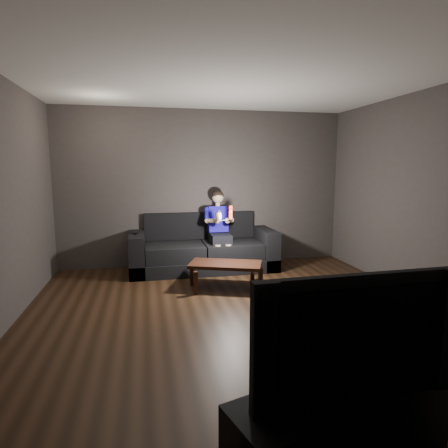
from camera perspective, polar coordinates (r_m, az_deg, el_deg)
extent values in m
plane|color=black|center=(4.48, 2.28, -13.84)|extent=(5.00, 5.00, 0.00)
cube|color=#3C3634|center=(6.60, -2.99, 5.46)|extent=(5.00, 0.04, 2.70)
cube|color=#3C3634|center=(1.86, 21.75, -3.17)|extent=(5.00, 0.04, 2.70)
cube|color=#3C3634|center=(5.35, 29.35, 3.64)|extent=(0.04, 5.00, 2.70)
cube|color=silver|center=(4.26, 2.52, 22.03)|extent=(5.00, 5.00, 0.02)
cube|color=black|center=(6.41, -3.21, -5.92)|extent=(2.41, 1.04, 0.21)
cube|color=black|center=(6.20, -7.50, -4.30)|extent=(0.95, 0.74, 0.25)
cube|color=black|center=(6.34, 1.25, -3.93)|extent=(0.95, 0.74, 0.25)
cube|color=black|center=(6.68, -3.77, -0.15)|extent=(1.93, 0.24, 0.47)
cube|color=black|center=(6.29, -13.08, -4.31)|extent=(0.24, 1.04, 0.66)
cube|color=black|center=(6.60, 6.15, -3.52)|extent=(0.24, 1.04, 0.66)
cube|color=black|center=(6.23, -0.56, -2.24)|extent=(0.33, 0.42, 0.15)
cube|color=navy|center=(6.40, -0.95, 0.73)|extent=(0.33, 0.24, 0.46)
cube|color=gold|center=(6.30, -0.79, 1.21)|extent=(0.10, 0.10, 0.11)
cube|color=red|center=(6.29, -0.79, 1.21)|extent=(0.07, 0.07, 0.07)
cylinder|color=tan|center=(6.37, -0.96, 2.98)|extent=(0.08, 0.08, 0.07)
sphere|color=tan|center=(6.36, -0.96, 4.11)|extent=(0.20, 0.20, 0.20)
ellipsoid|color=black|center=(6.37, -0.98, 4.32)|extent=(0.21, 0.21, 0.18)
cylinder|color=navy|center=(6.28, -2.65, 1.33)|extent=(0.09, 0.25, 0.21)
cylinder|color=navy|center=(6.36, 0.96, 1.43)|extent=(0.09, 0.25, 0.21)
cylinder|color=tan|center=(6.13, -1.82, 0.69)|extent=(0.15, 0.26, 0.11)
cylinder|color=tan|center=(6.19, 0.88, 0.77)|extent=(0.15, 0.26, 0.11)
sphere|color=tan|center=(6.04, -1.09, 0.47)|extent=(0.09, 0.09, 0.09)
sphere|color=tan|center=(6.07, 0.54, 0.52)|extent=(0.09, 0.09, 0.09)
cylinder|color=tan|center=(6.06, -0.97, -4.90)|extent=(0.10, 0.10, 0.37)
cylinder|color=tan|center=(6.09, 0.66, -4.82)|extent=(0.10, 0.10, 0.37)
cube|color=#E14010|center=(5.82, 1.04, 1.75)|extent=(0.07, 0.09, 0.21)
cube|color=maroon|center=(5.79, 1.10, 2.31)|extent=(0.03, 0.02, 0.03)
cylinder|color=white|center=(5.80, 1.10, 1.59)|extent=(0.02, 0.01, 0.02)
ellipsoid|color=white|center=(5.80, -0.66, 1.31)|extent=(0.09, 0.11, 0.17)
cylinder|color=black|center=(5.75, -0.59, 1.86)|extent=(0.03, 0.01, 0.03)
cube|color=black|center=(6.17, -13.20, -1.30)|extent=(0.07, 0.17, 0.03)
cube|color=black|center=(6.22, -13.19, -1.07)|extent=(0.02, 0.02, 0.00)
cube|color=black|center=(5.36, 0.24, -6.17)|extent=(1.12, 0.83, 0.05)
cube|color=black|center=(5.14, -4.33, -8.97)|extent=(0.05, 0.05, 0.32)
cube|color=black|center=(5.33, 5.58, -8.34)|extent=(0.05, 0.05, 0.32)
cube|color=black|center=(5.53, -4.90, -7.70)|extent=(0.05, 0.05, 0.32)
cube|color=black|center=(5.71, 4.33, -7.18)|extent=(0.05, 0.05, 0.32)
cube|color=black|center=(2.51, 17.75, -27.41)|extent=(1.45, 0.79, 0.50)
imported|color=black|center=(2.22, 18.47, -14.91)|extent=(1.19, 0.19, 0.68)
cube|color=white|center=(2.62, 29.13, -17.63)|extent=(0.05, 0.15, 0.20)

